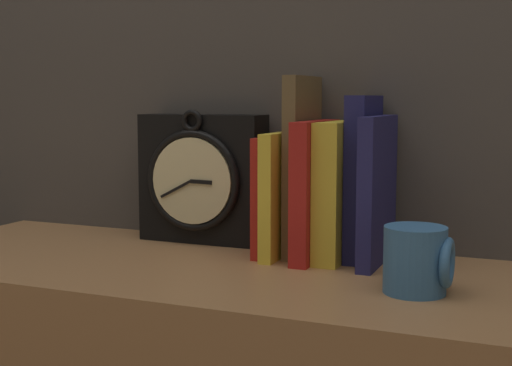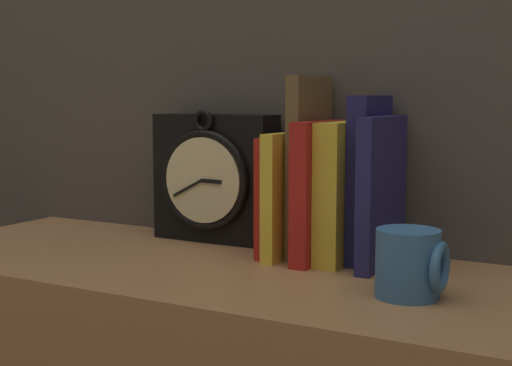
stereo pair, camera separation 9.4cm
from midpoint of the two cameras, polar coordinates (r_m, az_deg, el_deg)
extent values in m
cube|color=black|center=(1.14, -0.88, 0.41)|extent=(0.20, 0.06, 0.20)
torus|color=black|center=(1.10, -1.80, 0.22)|extent=(0.16, 0.01, 0.16)
cylinder|color=beige|center=(1.10, -1.88, 0.21)|extent=(0.13, 0.01, 0.13)
cube|color=black|center=(1.09, -1.17, 0.12)|extent=(0.04, 0.00, 0.01)
cube|color=black|center=(1.11, -3.14, -0.43)|extent=(0.05, 0.00, 0.03)
torus|color=black|center=(1.10, -1.82, 5.00)|extent=(0.03, 0.01, 0.03)
cube|color=#B02019|center=(1.05, 4.55, -0.99)|extent=(0.02, 0.13, 0.17)
cube|color=yellow|center=(1.03, 5.33, -0.92)|extent=(0.02, 0.15, 0.18)
cube|color=brown|center=(1.03, 6.87, 1.30)|extent=(0.02, 0.12, 0.26)
cube|color=#B21F1A|center=(1.01, 7.84, -0.64)|extent=(0.03, 0.15, 0.20)
cube|color=gold|center=(1.01, 9.65, -0.72)|extent=(0.04, 0.14, 0.20)
cube|color=navy|center=(1.01, 11.68, 0.28)|extent=(0.03, 0.11, 0.23)
cube|color=navy|center=(0.98, 12.75, -0.72)|extent=(0.02, 0.15, 0.20)
cylinder|color=teal|center=(0.85, 15.18, -6.27)|extent=(0.07, 0.07, 0.08)
torus|color=teal|center=(0.84, 17.64, -6.47)|extent=(0.01, 0.06, 0.06)
camera|label=1|loc=(0.05, -87.14, 0.34)|focal=50.00mm
camera|label=2|loc=(0.05, 92.86, -0.34)|focal=50.00mm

